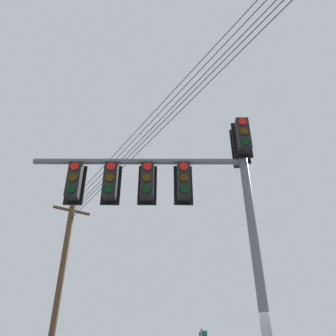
{
  "coord_description": "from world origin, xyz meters",
  "views": [
    {
      "loc": [
        6.45,
        -0.86,
        1.22
      ],
      "look_at": [
        -0.61,
        -1.24,
        5.73
      ],
      "focal_mm": 37.96,
      "sensor_mm": 36.0,
      "label": 1
    }
  ],
  "objects": [
    {
      "name": "signal_mast_assembly",
      "position": [
        -0.65,
        -0.84,
        5.08
      ],
      "size": [
        0.97,
        5.24,
        6.98
      ],
      "color": "slate",
      "rests_on": "ground"
    },
    {
      "name": "utility_pole_wooden",
      "position": [
        -11.12,
        -7.15,
        5.44
      ],
      "size": [
        1.2,
        1.8,
        10.63
      ],
      "color": "#4C3823",
      "rests_on": "ground"
    },
    {
      "name": "overhead_wire_span",
      "position": [
        0.33,
        1.34,
        10.02
      ],
      "size": [
        22.9,
        17.0,
        1.62
      ],
      "color": "black"
    }
  ]
}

